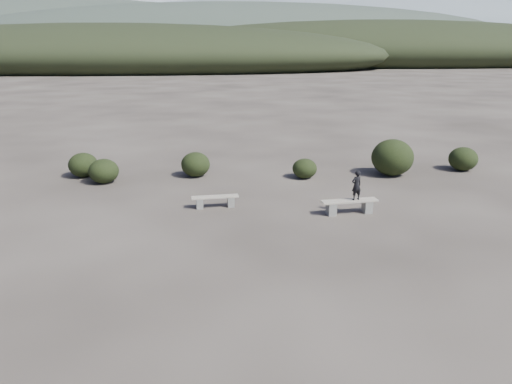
{
  "coord_description": "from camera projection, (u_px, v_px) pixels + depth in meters",
  "views": [
    {
      "loc": [
        -1.33,
        -10.67,
        5.41
      ],
      "look_at": [
        -0.64,
        3.5,
        1.1
      ],
      "focal_mm": 35.0,
      "sensor_mm": 36.0,
      "label": 1
    }
  ],
  "objects": [
    {
      "name": "shrub_c",
      "position": [
        305.0,
        168.0,
        20.4
      ],
      "size": [
        1.01,
        1.01,
        0.81
      ],
      "primitive_type": "ellipsoid",
      "color": "black",
      "rests_on": "ground"
    },
    {
      "name": "shrub_b",
      "position": [
        196.0,
        164.0,
        20.62
      ],
      "size": [
        1.19,
        1.19,
        1.02
      ],
      "primitive_type": "ellipsoid",
      "color": "black",
      "rests_on": "ground"
    },
    {
      "name": "ground",
      "position": [
        290.0,
        279.0,
        11.83
      ],
      "size": [
        1200.0,
        1200.0,
        0.0
      ],
      "primitive_type": "plane",
      "color": "#2E2924",
      "rests_on": "ground"
    },
    {
      "name": "shrub_d",
      "position": [
        392.0,
        157.0,
        20.75
      ],
      "size": [
        1.73,
        1.73,
        1.52
      ],
      "primitive_type": "ellipsoid",
      "color": "black",
      "rests_on": "ground"
    },
    {
      "name": "seated_person",
      "position": [
        356.0,
        185.0,
        16.05
      ],
      "size": [
        0.42,
        0.35,
        0.98
      ],
      "primitive_type": "imported",
      "rotation": [
        0.0,
        0.0,
        3.51
      ],
      "color": "black",
      "rests_on": "bench_right"
    },
    {
      "name": "shrub_f",
      "position": [
        83.0,
        165.0,
        20.56
      ],
      "size": [
        1.19,
        1.19,
        1.01
      ],
      "primitive_type": "ellipsoid",
      "color": "black",
      "rests_on": "ground"
    },
    {
      "name": "mountain_ridges",
      "position": [
        221.0,
        32.0,
        332.39
      ],
      "size": [
        500.0,
        400.0,
        56.0
      ],
      "color": "black",
      "rests_on": "ground"
    },
    {
      "name": "bench_right",
      "position": [
        349.0,
        205.0,
        16.21
      ],
      "size": [
        1.89,
        0.65,
        0.46
      ],
      "rotation": [
        0.0,
        0.0,
        0.14
      ],
      "color": "slate",
      "rests_on": "ground"
    },
    {
      "name": "bench_left",
      "position": [
        215.0,
        201.0,
        16.83
      ],
      "size": [
        1.61,
        0.54,
        0.4
      ],
      "rotation": [
        0.0,
        0.0,
        0.14
      ],
      "color": "slate",
      "rests_on": "ground"
    },
    {
      "name": "shrub_e",
      "position": [
        463.0,
        159.0,
        21.59
      ],
      "size": [
        1.23,
        1.23,
        1.02
      ],
      "primitive_type": "ellipsoid",
      "color": "black",
      "rests_on": "ground"
    },
    {
      "name": "shrub_a",
      "position": [
        104.0,
        171.0,
        19.68
      ],
      "size": [
        1.18,
        1.18,
        0.96
      ],
      "primitive_type": "ellipsoid",
      "color": "black",
      "rests_on": "ground"
    }
  ]
}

